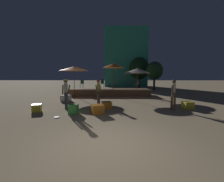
{
  "coord_description": "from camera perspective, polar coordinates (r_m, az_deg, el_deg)",
  "views": [
    {
      "loc": [
        0.2,
        -4.03,
        1.97
      ],
      "look_at": [
        0.0,
        5.56,
        0.99
      ],
      "focal_mm": 24.0,
      "sensor_mm": 36.0,
      "label": 1
    }
  ],
  "objects": [
    {
      "name": "cube_seat_1",
      "position": [
        10.05,
        26.88,
        -4.87
      ],
      "size": [
        0.58,
        0.58,
        0.43
      ],
      "rotation": [
        0.0,
        0.0,
        0.11
      ],
      "color": "yellow",
      "rests_on": "ground"
    },
    {
      "name": "bistro_chair_2",
      "position": [
        15.18,
        9.55,
        2.98
      ],
      "size": [
        0.47,
        0.47,
        0.9
      ],
      "rotation": [
        0.0,
        0.0,
        4.14
      ],
      "color": "#47474C",
      "rests_on": "wooden_deck"
    },
    {
      "name": "cube_seat_3",
      "position": [
        9.2,
        -26.74,
        -5.81
      ],
      "size": [
        0.55,
        0.55,
        0.42
      ],
      "rotation": [
        0.0,
        0.0,
        0.28
      ],
      "color": "yellow",
      "rests_on": "ground"
    },
    {
      "name": "cube_seat_0",
      "position": [
        12.16,
        -17.18,
        -2.62
      ],
      "size": [
        0.77,
        0.77,
        0.47
      ],
      "rotation": [
        0.0,
        0.0,
        -0.3
      ],
      "color": "white",
      "rests_on": "ground"
    },
    {
      "name": "ground_plane",
      "position": [
        4.49,
        -1.56,
        -20.21
      ],
      "size": [
        120.0,
        120.0,
        0.0
      ],
      "primitive_type": "plane",
      "color": "tan"
    },
    {
      "name": "cube_seat_5",
      "position": [
        8.07,
        -14.5,
        -6.7
      ],
      "size": [
        0.47,
        0.47,
        0.49
      ],
      "rotation": [
        0.0,
        0.0,
        -0.06
      ],
      "color": "#4CC651",
      "rests_on": "ground"
    },
    {
      "name": "person_2",
      "position": [
        10.51,
        -5.21,
        0.17
      ],
      "size": [
        0.44,
        0.4,
        1.68
      ],
      "rotation": [
        0.0,
        0.0,
        5.43
      ],
      "color": "#997051",
      "rests_on": "ground"
    },
    {
      "name": "frisbee_disc",
      "position": [
        7.64,
        -20.33,
        -9.34
      ],
      "size": [
        0.25,
        0.25,
        0.03
      ],
      "color": "white",
      "rests_on": "ground"
    },
    {
      "name": "distant_building",
      "position": [
        28.7,
        5.21,
        12.41
      ],
      "size": [
        7.61,
        3.76,
        10.53
      ],
      "color": "teal",
      "rests_on": "ground"
    },
    {
      "name": "cube_seat_4",
      "position": [
        9.14,
        -2.09,
        -5.34
      ],
      "size": [
        0.69,
        0.69,
        0.4
      ],
      "rotation": [
        0.0,
        0.0,
        0.24
      ],
      "color": "orange",
      "rests_on": "ground"
    },
    {
      "name": "person_0",
      "position": [
        9.3,
        22.37,
        -0.88
      ],
      "size": [
        0.44,
        0.44,
        1.75
      ],
      "rotation": [
        0.0,
        0.0,
        5.49
      ],
      "color": "brown",
      "rests_on": "ground"
    },
    {
      "name": "patio_umbrella_0",
      "position": [
        14.26,
        0.47,
        9.64
      ],
      "size": [
        2.03,
        2.03,
        3.21
      ],
      "color": "brown",
      "rests_on": "ground"
    },
    {
      "name": "person_1",
      "position": [
        9.1,
        -17.15,
        -0.48
      ],
      "size": [
        0.46,
        0.34,
        1.77
      ],
      "rotation": [
        0.0,
        0.0,
        5.29
      ],
      "color": "#3F3F47",
      "rests_on": "ground"
    },
    {
      "name": "wooden_deck",
      "position": [
        15.26,
        -0.74,
        -0.42
      ],
      "size": [
        7.82,
        2.23,
        0.69
      ],
      "color": "olive",
      "rests_on": "ground"
    },
    {
      "name": "cube_seat_2",
      "position": [
        7.91,
        -5.55,
        -6.88
      ],
      "size": [
        0.78,
        0.78,
        0.47
      ],
      "rotation": [
        0.0,
        0.0,
        0.38
      ],
      "color": "orange",
      "rests_on": "ground"
    },
    {
      "name": "bistro_chair_1",
      "position": [
        16.13,
        -11.37,
        3.11
      ],
      "size": [
        0.47,
        0.47,
        0.9
      ],
      "rotation": [
        0.0,
        0.0,
        3.69
      ],
      "color": "#1E4C47",
      "rests_on": "wooden_deck"
    },
    {
      "name": "background_tree_1",
      "position": [
        24.63,
        10.34,
        8.45
      ],
      "size": [
        3.21,
        3.21,
        4.91
      ],
      "color": "#3D2B1C",
      "rests_on": "ground"
    },
    {
      "name": "bistro_chair_0",
      "position": [
        15.99,
        -3.69,
        3.19
      ],
      "size": [
        0.4,
        0.41,
        0.9
      ],
      "rotation": [
        0.0,
        0.0,
        0.13
      ],
      "color": "#1E4C47",
      "rests_on": "wooden_deck"
    },
    {
      "name": "patio_umbrella_1",
      "position": [
        14.49,
        -14.33,
        8.25
      ],
      "size": [
        2.72,
        2.72,
        2.9
      ],
      "color": "brown",
      "rests_on": "ground"
    },
    {
      "name": "patio_umbrella_2",
      "position": [
        14.3,
        9.57,
        7.6
      ],
      "size": [
        2.45,
        2.45,
        2.74
      ],
      "color": "brown",
      "rests_on": "ground"
    },
    {
      "name": "background_tree_0",
      "position": [
        22.18,
        15.89,
        7.42
      ],
      "size": [
        2.34,
        2.34,
        3.97
      ],
      "color": "#3D2B1C",
      "rests_on": "ground"
    }
  ]
}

